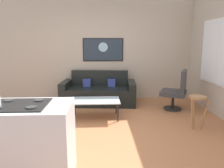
% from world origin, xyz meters
% --- Properties ---
extents(ground, '(6.40, 6.40, 0.04)m').
position_xyz_m(ground, '(0.00, 0.00, -0.02)').
color(ground, '#AF6C42').
extents(back_wall, '(6.40, 0.05, 2.80)m').
position_xyz_m(back_wall, '(0.00, 2.42, 1.40)').
color(back_wall, '#BAA994').
rests_on(back_wall, ground).
extents(couch, '(1.94, 1.02, 0.82)m').
position_xyz_m(couch, '(0.04, 1.91, 0.28)').
color(couch, black).
rests_on(couch, ground).
extents(coffee_table, '(1.02, 0.59, 0.39)m').
position_xyz_m(coffee_table, '(-0.02, 0.79, 0.36)').
color(coffee_table, silver).
rests_on(coffee_table, ground).
extents(armchair, '(0.76, 0.77, 0.94)m').
position_xyz_m(armchair, '(1.86, 1.25, 0.46)').
color(armchair, black).
rests_on(armchair, ground).
extents(bar_stool, '(0.36, 0.35, 0.61)m').
position_xyz_m(bar_stool, '(1.85, 0.12, 0.47)').
color(bar_stool, '#A07145').
rests_on(bar_stool, ground).
extents(wall_painting, '(1.10, 0.03, 0.62)m').
position_xyz_m(wall_painting, '(0.17, 2.38, 1.37)').
color(wall_painting, black).
extents(window, '(0.03, 1.50, 1.41)m').
position_xyz_m(window, '(2.59, 0.90, 1.36)').
color(window, silver).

